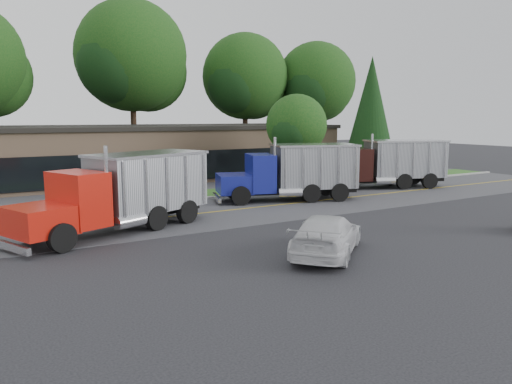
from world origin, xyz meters
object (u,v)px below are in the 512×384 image
Objects in this scene: dump_truck_maroon at (388,162)px; rally_car at (327,235)px; dump_truck_blue at (295,170)px; dump_truck_red at (126,190)px.

dump_truck_maroon is 1.86× the size of rally_car.
dump_truck_blue is 12.11m from rally_car.
dump_truck_red is 1.00× the size of dump_truck_maroon.
rally_car is (5.11, -7.73, -1.07)m from dump_truck_red.
rally_car is at bearing 78.28° from dump_truck_blue.
dump_truck_red reaches higher than rally_car.
dump_truck_blue is (11.11, 2.73, -0.00)m from dump_truck_red.
dump_truck_red and dump_truck_maroon have the same top height.
dump_truck_blue is at bearing 27.16° from dump_truck_maroon.
dump_truck_maroon is (8.78, 1.04, 0.00)m from dump_truck_blue.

